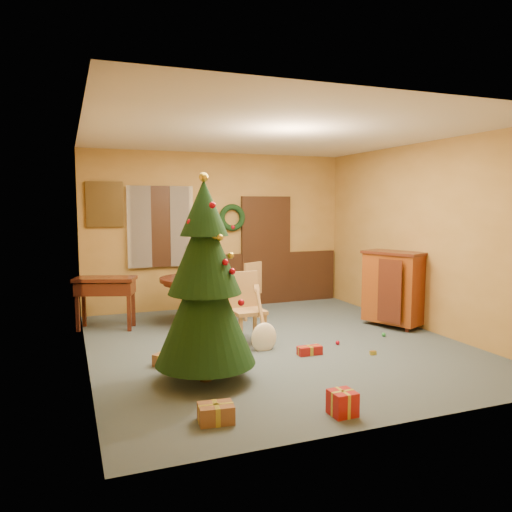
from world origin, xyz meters
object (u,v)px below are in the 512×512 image
writing_desk (106,290)px  chair_near (246,305)px  dining_table (195,292)px  christmas_tree (205,284)px  sideboard (393,286)px

writing_desk → chair_near: bearing=-40.6°
dining_table → chair_near: size_ratio=1.13×
chair_near → writing_desk: (-1.78, 1.53, 0.08)m
christmas_tree → sideboard: christmas_tree is taller
writing_desk → sideboard: size_ratio=0.84×
christmas_tree → writing_desk: christmas_tree is taller
chair_near → sideboard: sideboard is taller
christmas_tree → chair_near: bearing=53.7°
chair_near → dining_table: bearing=107.5°
chair_near → christmas_tree: size_ratio=0.44×
chair_near → christmas_tree: christmas_tree is taller
chair_near → writing_desk: size_ratio=0.99×
dining_table → writing_desk: bearing=170.5°
writing_desk → sideboard: 4.54m
dining_table → writing_desk: 1.39m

